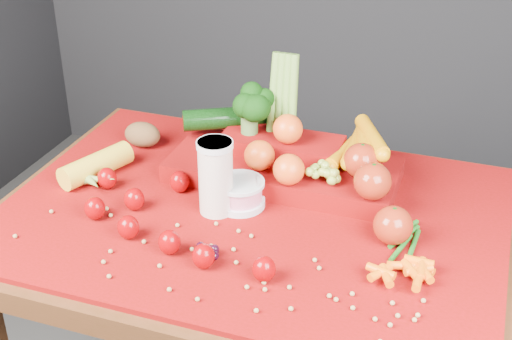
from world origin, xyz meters
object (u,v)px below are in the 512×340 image
(milk_glass, at_px, (216,175))
(produce_mound, at_px, (295,157))
(table, at_px, (253,251))
(yogurt_bowl, at_px, (240,192))

(milk_glass, bearing_deg, produce_mound, 56.93)
(table, bearing_deg, yogurt_bowl, 163.13)
(table, xyz_separation_m, produce_mound, (0.05, 0.15, 0.17))
(table, bearing_deg, produce_mound, 73.46)
(milk_glass, relative_size, yogurt_bowl, 1.51)
(table, relative_size, yogurt_bowl, 10.06)
(milk_glass, relative_size, produce_mound, 0.28)
(yogurt_bowl, distance_m, produce_mound, 0.17)
(yogurt_bowl, bearing_deg, milk_glass, -136.44)
(produce_mound, bearing_deg, yogurt_bowl, -118.73)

